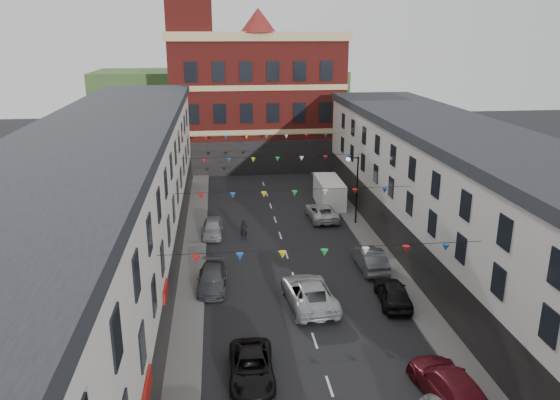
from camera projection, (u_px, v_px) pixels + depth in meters
name	position (u px, v px, depth m)	size (l,w,h in m)	color
ground	(303.00, 305.00, 33.27)	(160.00, 160.00, 0.00)	black
pavement_left	(190.00, 295.00, 34.39)	(1.80, 64.00, 0.15)	#605E5B
pavement_right	(402.00, 284.00, 35.91)	(1.80, 64.00, 0.15)	#605E5B
terrace_left	(99.00, 225.00, 31.35)	(8.40, 56.00, 10.70)	silver
terrace_right	(488.00, 218.00, 34.09)	(8.40, 56.00, 9.70)	beige
civic_building	(256.00, 99.00, 66.89)	(20.60, 13.30, 18.50)	maroon
clock_tower	(190.00, 41.00, 61.25)	(5.60, 5.60, 30.00)	maroon
distant_hill	(221.00, 101.00, 90.20)	(40.00, 14.00, 10.00)	#2F4F25
street_lamp	(354.00, 181.00, 46.13)	(1.10, 0.36, 6.00)	black
car_left_c	(252.00, 367.00, 26.07)	(2.13, 4.62, 1.28)	black
car_left_d	(212.00, 279.00, 35.33)	(1.85, 4.54, 1.32)	#404247
car_left_e	(213.00, 228.00, 44.49)	(1.63, 4.06, 1.38)	gray
car_right_c	(449.00, 385.00, 24.52)	(2.16, 5.32, 1.54)	maroon
car_right_d	(393.00, 293.00, 33.28)	(1.74, 4.33, 1.48)	black
car_right_e	(370.00, 259.00, 38.23)	(1.61, 4.61, 1.52)	#53555B
car_right_f	(322.00, 212.00, 48.36)	(2.32, 5.04, 1.40)	silver
moving_car	(309.00, 293.00, 33.14)	(2.69, 5.83, 1.62)	#A7ABAE
white_van	(329.00, 192.00, 52.15)	(2.20, 5.73, 2.53)	white
pedestrian	(244.00, 230.00, 43.54)	(0.60, 0.40, 1.65)	black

